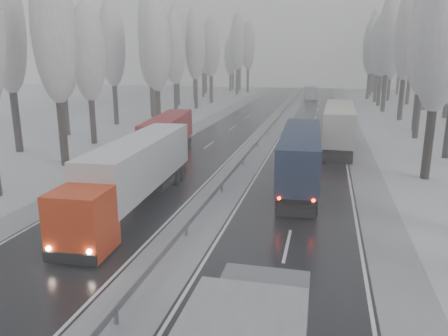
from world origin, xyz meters
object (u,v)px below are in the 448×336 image
at_px(truck_blue_box, 301,153).
at_px(truck_red_white, 134,170).
at_px(truck_cream_box, 339,123).
at_px(box_truck_distant, 311,93).
at_px(truck_red_red, 165,136).

distance_m(truck_blue_box, truck_red_white, 12.21).
height_order(truck_cream_box, box_truck_distant, truck_cream_box).
bearing_deg(truck_blue_box, truck_cream_box, 76.59).
height_order(box_truck_distant, truck_red_red, truck_red_red).
xyz_separation_m(truck_cream_box, truck_red_white, (-12.51, -22.17, -0.14)).
xyz_separation_m(truck_blue_box, box_truck_distant, (-1.90, 68.35, -0.89)).
distance_m(truck_cream_box, truck_red_white, 25.46).
bearing_deg(truck_red_red, truck_blue_box, -30.12).
height_order(truck_blue_box, truck_red_red, truck_blue_box).
distance_m(truck_blue_box, truck_cream_box, 14.87).
xyz_separation_m(box_truck_distant, truck_red_white, (-7.64, -75.96, 0.92)).
xyz_separation_m(box_truck_distant, truck_red_red, (-10.50, -63.12, 0.71)).
relative_size(truck_red_white, truck_red_red, 1.09).
bearing_deg(truck_blue_box, truck_red_red, 155.20).
distance_m(truck_cream_box, truck_red_red, 17.98).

